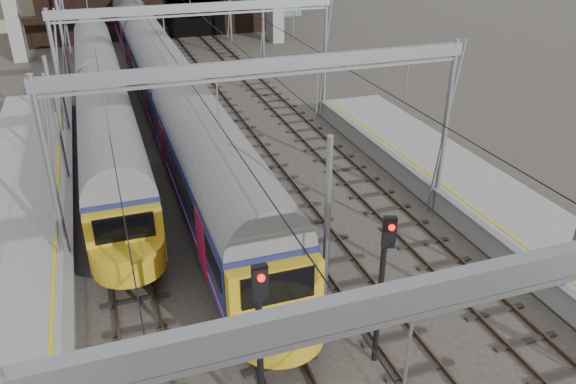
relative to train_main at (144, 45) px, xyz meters
name	(u,v)px	position (x,y,z in m)	size (l,w,h in m)	color
ground	(348,365)	(2.00, -36.23, -2.65)	(160.00, 160.00, 0.00)	#38332D
tracks	(232,173)	(2.00, -21.23, -2.63)	(14.40, 80.00, 0.22)	#4C3828
overhead_line	(200,27)	(2.00, -14.74, 3.92)	(16.80, 80.00, 8.00)	gray
train_main	(144,45)	(0.00, 0.00, 0.00)	(3.06, 70.74, 5.18)	black
train_second	(103,100)	(-4.00, -13.72, -0.14)	(2.83, 32.75, 4.86)	black
signal_near_left	(260,331)	(-1.20, -37.55, 0.73)	(0.39, 0.49, 5.44)	black
signal_near_centre	(383,275)	(2.90, -36.34, 0.67)	(0.42, 0.48, 5.32)	black
equip_cover_b	(231,218)	(0.75, -26.03, -2.60)	(0.86, 0.61, 0.10)	blue
equip_cover_c	(306,252)	(3.02, -29.81, -2.59)	(0.94, 0.66, 0.11)	blue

